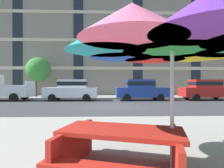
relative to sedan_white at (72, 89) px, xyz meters
The scene contains 9 objects.
ground_plane 4.96m from the sedan_white, 49.53° to the right, with size 120.00×120.00×0.00m, color #38383A.
sidewalk_far 4.51m from the sedan_white, 44.48° to the left, with size 56.00×3.60×0.12m, color #9E998E.
apartment_building 13.68m from the sedan_white, 74.38° to the left, with size 40.89×12.08×16.00m.
sedan_white is the anchor object (origin of this frame).
sedan_blue 5.90m from the sedan_white, ahead, with size 4.40×1.98×1.78m.
sedan_red 11.59m from the sedan_white, ahead, with size 4.40×1.98×1.78m.
street_tree_left 5.55m from the sedan_white, 141.22° to the left, with size 2.48×2.48×4.11m.
patio_umbrella 13.34m from the sedan_white, 72.98° to the right, with size 3.25×3.25×2.43m.
picnic_table 13.11m from the sedan_white, 76.28° to the right, with size 2.16×1.97×0.77m.
Camera 1 is at (-0.28, -11.72, 1.45)m, focal length 28.98 mm.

